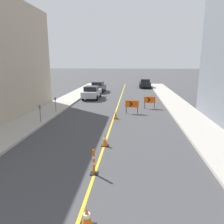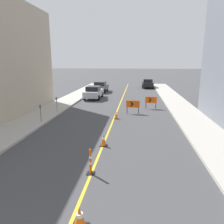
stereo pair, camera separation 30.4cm
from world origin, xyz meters
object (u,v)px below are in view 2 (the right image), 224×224
at_px(parking_meter_near_curb, 57,101).
at_px(traffic_cone_third, 116,115).
at_px(arrow_barricade_secondary, 151,100).
at_px(parked_car_curb_mid, 100,87).
at_px(traffic_cone_nearest, 80,218).
at_px(arrow_barricade_primary, 133,104).
at_px(traffic_cone_second, 104,140).
at_px(parked_car_curb_near, 94,92).
at_px(parking_meter_far_curb, 40,110).
at_px(delineator_post_front, 90,163).
at_px(parked_car_curb_far, 148,83).

bearing_deg(parking_meter_near_curb, traffic_cone_third, -12.93).
distance_m(arrow_barricade_secondary, parked_car_curb_mid, 13.43).
relative_size(traffic_cone_nearest, arrow_barricade_primary, 0.57).
bearing_deg(parked_car_curb_mid, traffic_cone_second, -77.36).
bearing_deg(parking_meter_near_curb, traffic_cone_second, -53.48).
bearing_deg(traffic_cone_nearest, parked_car_curb_near, 100.16).
height_order(arrow_barricade_secondary, parking_meter_far_curb, parking_meter_far_curb).
relative_size(traffic_cone_third, parked_car_curb_near, 0.15).
bearing_deg(delineator_post_front, parked_car_curb_near, 100.78).
height_order(traffic_cone_third, delineator_post_front, delineator_post_front).
bearing_deg(delineator_post_front, parked_car_curb_far, 83.20).
height_order(arrow_barricade_secondary, parking_meter_near_curb, parking_meter_near_curb).
relative_size(arrow_barricade_primary, parking_meter_near_curb, 0.88).
height_order(traffic_cone_nearest, traffic_cone_second, traffic_cone_nearest).
distance_m(parked_car_curb_far, parking_meter_near_curb, 22.80).
xyz_separation_m(traffic_cone_third, parked_car_curb_near, (-3.76, 9.61, 0.47)).
height_order(parked_car_curb_near, parking_meter_near_curb, parked_car_curb_near).
bearing_deg(traffic_cone_nearest, arrow_barricade_primary, 85.25).
xyz_separation_m(traffic_cone_nearest, parked_car_curb_far, (3.39, 34.29, 0.46)).
xyz_separation_m(traffic_cone_nearest, parked_car_curb_near, (-3.89, 21.69, 0.46)).
distance_m(traffic_cone_nearest, arrow_barricade_secondary, 16.67).
distance_m(delineator_post_front, parking_meter_far_curb, 8.73).
bearing_deg(traffic_cone_second, parked_car_curb_far, 82.59).
bearing_deg(parking_meter_far_curb, arrow_barricade_secondary, 37.02).
bearing_deg(traffic_cone_second, arrow_barricade_primary, 79.73).
bearing_deg(parking_meter_far_curb, parked_car_curb_far, 69.74).
distance_m(traffic_cone_third, parked_car_curb_mid, 16.29).
height_order(traffic_cone_second, parking_meter_far_curb, parking_meter_far_curb).
distance_m(arrow_barricade_primary, arrow_barricade_secondary, 2.87).
bearing_deg(parking_meter_near_curb, parked_car_curb_far, 66.85).
relative_size(parked_car_curb_far, parking_meter_near_curb, 3.19).
distance_m(traffic_cone_third, delineator_post_front, 9.04).
height_order(parked_car_curb_far, parking_meter_near_curb, parked_car_curb_far).
relative_size(traffic_cone_nearest, traffic_cone_third, 1.03).
distance_m(delineator_post_front, parked_car_curb_far, 31.47).
xyz_separation_m(traffic_cone_third, arrow_barricade_primary, (1.30, 2.04, 0.50)).
bearing_deg(parked_car_curb_near, parked_car_curb_mid, 92.63).
height_order(traffic_cone_nearest, arrow_barricade_primary, arrow_barricade_primary).
relative_size(traffic_cone_nearest, traffic_cone_second, 1.07).
relative_size(parked_car_curb_far, parking_meter_far_curb, 3.28).
xyz_separation_m(delineator_post_front, arrow_barricade_secondary, (3.24, 13.35, 0.37)).
xyz_separation_m(traffic_cone_third, parking_meter_far_curb, (-5.45, -2.08, 0.76)).
xyz_separation_m(traffic_cone_third, parked_car_curb_far, (3.52, 22.21, 0.47)).
height_order(traffic_cone_second, parked_car_curb_far, parked_car_curb_far).
distance_m(delineator_post_front, arrow_barricade_secondary, 13.75).
height_order(traffic_cone_nearest, arrow_barricade_secondary, arrow_barricade_secondary).
bearing_deg(delineator_post_front, parked_car_curb_mid, 98.49).
xyz_separation_m(arrow_barricade_primary, parked_car_curb_far, (2.22, 20.17, -0.02)).
relative_size(traffic_cone_third, parking_meter_far_curb, 0.50).
relative_size(traffic_cone_third, arrow_barricade_primary, 0.55).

